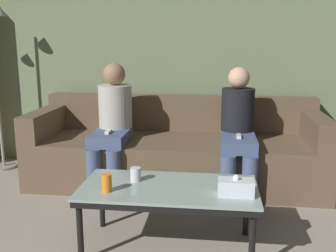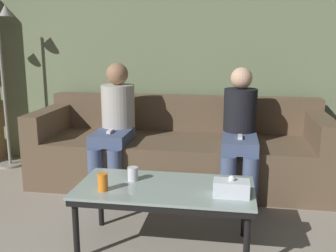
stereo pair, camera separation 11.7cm
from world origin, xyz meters
name	(u,v)px [view 2 (the right image)]	position (x,y,z in m)	size (l,w,h in m)	color
wall_back	(186,47)	(0.00, 3.86, 1.30)	(12.00, 0.06, 2.60)	#707F5B
couch	(179,151)	(0.00, 3.31, 0.30)	(2.76, 0.94, 0.81)	brown
coffee_table	(165,192)	(0.08, 2.03, 0.39)	(1.16, 0.58, 0.43)	#8C9E99
cup_near_left	(103,182)	(-0.30, 1.89, 0.49)	(0.07, 0.07, 0.11)	orange
cup_near_right	(133,174)	(-0.15, 2.10, 0.48)	(0.07, 0.07, 0.09)	silver
tissue_box	(231,188)	(0.51, 1.93, 0.48)	(0.22, 0.12, 0.13)	silver
standing_lamp	(4,70)	(-1.90, 3.49, 1.06)	(0.31, 0.26, 1.73)	gray
seated_person_left_end	(115,122)	(-0.57, 3.10, 0.62)	(0.32, 0.67, 1.16)	#47567A
seated_person_mid_left	(240,129)	(0.57, 3.07, 0.60)	(0.31, 0.71, 1.13)	#47567A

